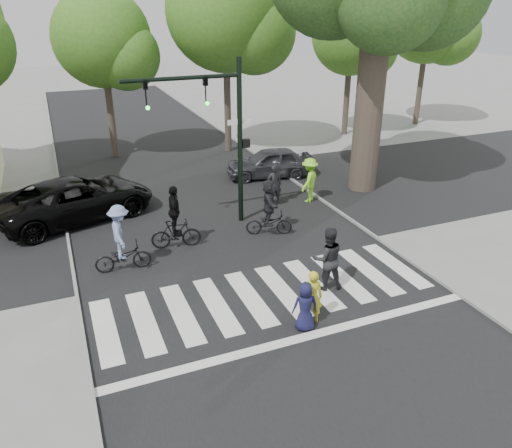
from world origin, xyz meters
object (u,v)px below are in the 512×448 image
at_px(pedestrian_woman, 312,297).
at_px(pedestrian_child, 305,306).
at_px(cyclist_right, 269,210).
at_px(traffic_signal, 217,121).
at_px(cyclist_left, 121,243).
at_px(car_grey, 270,163).
at_px(car_suv, 76,199).
at_px(pedestrian_adult, 327,259).
at_px(cyclist_mid, 175,223).

relative_size(pedestrian_woman, pedestrian_child, 1.13).
height_order(pedestrian_woman, cyclist_right, cyclist_right).
xyz_separation_m(traffic_signal, cyclist_left, (-3.90, -2.19, -2.96)).
height_order(pedestrian_child, car_grey, car_grey).
relative_size(pedestrian_child, car_suv, 0.23).
bearing_deg(pedestrian_adult, pedestrian_woman, 60.28).
bearing_deg(traffic_signal, pedestrian_child, -90.87).
bearing_deg(pedestrian_woman, pedestrian_child, 58.10).
height_order(cyclist_left, car_grey, cyclist_left).
relative_size(pedestrian_child, cyclist_mid, 0.61).
xyz_separation_m(pedestrian_adult, cyclist_mid, (-3.40, 4.24, -0.06)).
relative_size(cyclist_mid, car_grey, 0.54).
height_order(traffic_signal, pedestrian_adult, traffic_signal).
height_order(cyclist_left, cyclist_right, cyclist_left).
xyz_separation_m(cyclist_left, cyclist_mid, (1.91, 0.91, -0.04)).
distance_m(pedestrian_woman, cyclist_mid, 5.99).
bearing_deg(car_grey, pedestrian_child, -8.81).
distance_m(pedestrian_adult, cyclist_right, 3.98).
bearing_deg(pedestrian_adult, cyclist_mid, -38.76).
xyz_separation_m(pedestrian_child, pedestrian_adult, (1.52, 1.55, 0.29)).
distance_m(pedestrian_woman, cyclist_right, 5.44).
bearing_deg(pedestrian_adult, cyclist_right, -76.54).
distance_m(pedestrian_child, cyclist_right, 5.72).
relative_size(traffic_signal, car_suv, 1.03).
relative_size(pedestrian_woman, car_suv, 0.26).
bearing_deg(cyclist_left, cyclist_mid, 25.61).
relative_size(pedestrian_adult, cyclist_left, 0.89).
height_order(pedestrian_adult, car_grey, pedestrian_adult).
bearing_deg(pedestrian_woman, cyclist_mid, -45.43).
xyz_separation_m(traffic_signal, pedestrian_child, (-0.11, -7.06, -3.23)).
xyz_separation_m(cyclist_left, car_grey, (7.84, 6.51, -0.25)).
bearing_deg(traffic_signal, car_grey, 47.60).
bearing_deg(car_suv, cyclist_right, -140.68).
relative_size(pedestrian_adult, car_suv, 0.33).
bearing_deg(car_suv, traffic_signal, -135.05).
bearing_deg(cyclist_left, car_suv, 101.70).
height_order(pedestrian_woman, car_suv, car_suv).
distance_m(cyclist_mid, cyclist_right, 3.34).
distance_m(traffic_signal, pedestrian_woman, 7.54).
bearing_deg(cyclist_left, car_grey, 39.68).
distance_m(traffic_signal, cyclist_right, 3.60).
distance_m(cyclist_right, car_suv, 7.45).
bearing_deg(cyclist_right, cyclist_left, -172.84).
xyz_separation_m(cyclist_left, car_suv, (-0.98, 4.75, -0.13)).
relative_size(pedestrian_child, pedestrian_adult, 0.70).
bearing_deg(cyclist_left, traffic_signal, 29.31).
distance_m(pedestrian_adult, car_suv, 10.24).
bearing_deg(cyclist_right, cyclist_mid, 175.60).
relative_size(pedestrian_woman, car_grey, 0.37).
bearing_deg(cyclist_right, car_suv, 146.69).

